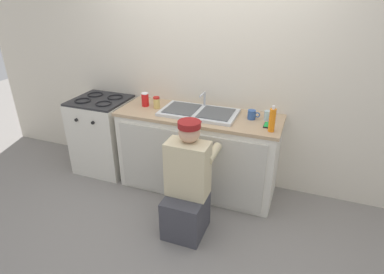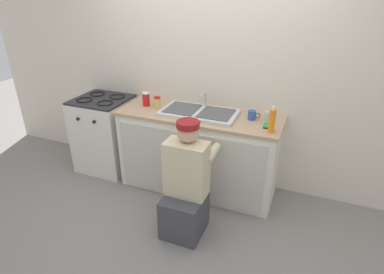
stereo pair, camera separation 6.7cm
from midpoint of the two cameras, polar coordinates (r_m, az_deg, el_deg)
ground_plane at (r=3.59m, az=-0.07°, el=-11.17°), size 12.00×12.00×0.00m
back_wall at (r=3.60m, az=3.88°, el=11.11°), size 6.00×0.10×2.50m
counter_cabinet at (r=3.58m, az=1.67°, el=-2.95°), size 1.70×0.62×0.88m
countertop at (r=3.39m, az=1.83°, el=3.87°), size 1.74×0.62×0.03m
sink_double_basin at (r=3.38m, az=1.85°, el=4.45°), size 0.80×0.44×0.19m
stove_range at (r=4.12m, az=-14.67°, el=0.60°), size 0.64×0.62×0.93m
plumber_person at (r=2.96m, az=-0.46°, el=-9.19°), size 0.42×0.61×1.10m
coffee_mug at (r=3.29m, az=11.23°, el=3.84°), size 0.13×0.08×0.09m
water_glass at (r=3.28m, az=13.84°, el=3.60°), size 0.06×0.06×0.10m
condiment_jar at (r=3.55m, az=-5.63°, el=6.16°), size 0.07×0.07×0.13m
soda_cup_red at (r=3.63m, az=-7.63°, el=6.68°), size 0.08×0.08×0.15m
soap_bottle_orange at (r=3.02m, az=14.64°, el=2.83°), size 0.06×0.06×0.25m
cell_phone at (r=3.18m, az=13.89°, el=1.96°), size 0.07×0.14×0.01m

